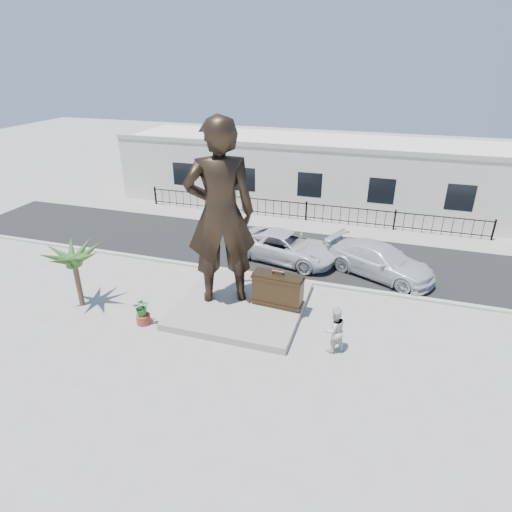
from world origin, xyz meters
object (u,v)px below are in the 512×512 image
at_px(statue, 220,214).
at_px(tourist, 334,330).
at_px(car_white, 286,247).
at_px(suitcase, 278,290).

xyz_separation_m(statue, tourist, (5.01, -1.85, -3.23)).
height_order(statue, car_white, statue).
relative_size(tourist, car_white, 0.33).
bearing_deg(statue, car_white, -131.37).
bearing_deg(tourist, suitcase, -74.25).
height_order(tourist, car_white, tourist).
bearing_deg(statue, tourist, 135.07).
bearing_deg(tourist, statue, -57.59).
xyz_separation_m(statue, car_white, (1.53, 5.08, -3.37)).
distance_m(suitcase, car_white, 5.04).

